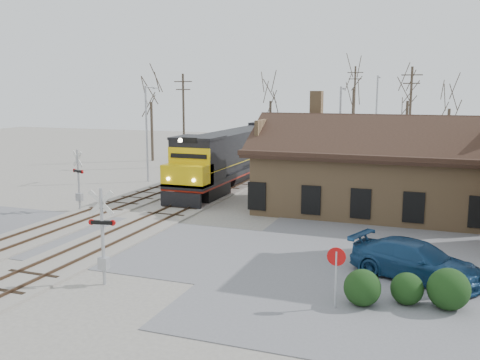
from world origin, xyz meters
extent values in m
plane|color=#A29D92|center=(0.00, 0.00, 0.00)|extent=(140.00, 140.00, 0.00)
cube|color=slate|center=(0.00, 0.00, 0.01)|extent=(60.00, 9.00, 0.03)
cube|color=slate|center=(18.00, 4.00, 0.02)|extent=(22.00, 26.00, 0.03)
cube|color=#A29D92|center=(0.00, 15.00, 0.06)|extent=(3.40, 90.00, 0.12)
cube|color=#473323|center=(-0.72, 15.00, 0.17)|extent=(0.08, 90.00, 0.14)
cube|color=#473323|center=(0.72, 15.00, 0.17)|extent=(0.08, 90.00, 0.14)
cube|color=#A29D92|center=(-4.50, 15.00, 0.06)|extent=(3.40, 90.00, 0.12)
cube|color=#473323|center=(-5.22, 15.00, 0.17)|extent=(0.08, 90.00, 0.14)
cube|color=#473323|center=(-3.78, 15.00, 0.17)|extent=(0.08, 90.00, 0.14)
cube|color=#9B7850|center=(12.00, 12.00, 2.00)|extent=(14.00, 8.00, 4.00)
cube|color=black|center=(12.00, 12.00, 4.10)|extent=(15.20, 9.20, 0.30)
cube|color=black|center=(12.00, 9.70, 5.10)|extent=(15.00, 4.71, 2.66)
cube|color=black|center=(12.00, 14.30, 5.10)|extent=(15.00, 4.71, 2.66)
cube|color=#9B7850|center=(8.00, 13.50, 6.80)|extent=(0.80, 0.80, 2.20)
cube|color=black|center=(0.00, 11.99, 0.58)|extent=(2.65, 4.23, 1.06)
cube|color=black|center=(0.00, 25.74, 0.58)|extent=(2.65, 4.23, 1.06)
cube|color=black|center=(0.00, 18.87, 1.43)|extent=(3.17, 21.16, 0.37)
cube|color=maroon|center=(0.00, 18.87, 1.20)|extent=(3.19, 21.16, 0.13)
cube|color=black|center=(0.00, 20.19, 3.07)|extent=(2.75, 15.34, 2.96)
cube|color=black|center=(0.00, 11.04, 3.07)|extent=(3.17, 2.96, 2.96)
cube|color=yellow|center=(0.00, 9.24, 2.17)|extent=(3.17, 1.90, 1.48)
cube|color=black|center=(0.00, 8.19, 0.58)|extent=(2.96, 0.25, 1.06)
cylinder|color=#FFF2CC|center=(0.00, 8.27, 4.66)|extent=(0.30, 0.10, 0.30)
cube|color=black|center=(0.00, 33.65, 0.58)|extent=(2.65, 4.23, 1.06)
cube|color=black|center=(0.00, 47.40, 0.58)|extent=(2.65, 4.23, 1.06)
cube|color=black|center=(0.00, 40.53, 1.43)|extent=(3.17, 21.16, 0.37)
cube|color=maroon|center=(0.00, 40.53, 1.20)|extent=(3.19, 21.16, 0.13)
cube|color=black|center=(0.00, 41.85, 3.07)|extent=(2.75, 15.34, 2.96)
cube|color=black|center=(0.00, 32.70, 3.07)|extent=(3.17, 2.96, 2.96)
cube|color=black|center=(0.00, 30.90, 2.17)|extent=(3.17, 1.90, 1.48)
cube|color=black|center=(0.00, 29.85, 0.58)|extent=(2.96, 0.25, 1.06)
cylinder|color=#A5A8AD|center=(3.46, -5.76, 2.03)|extent=(0.14, 0.14, 4.07)
cube|color=silver|center=(3.46, -5.76, 3.46)|extent=(1.05, 0.25, 1.06)
cube|color=silver|center=(3.46, -5.76, 3.46)|extent=(1.05, 0.25, 1.06)
cube|color=black|center=(3.46, -5.76, 2.64)|extent=(0.93, 0.33, 0.15)
cylinder|color=#B20C0C|center=(3.01, -5.85, 2.64)|extent=(0.25, 0.13, 0.24)
cylinder|color=#B20C0C|center=(3.91, -5.67, 2.64)|extent=(0.25, 0.13, 0.24)
cube|color=#A5A8AD|center=(3.46, -5.76, 0.91)|extent=(0.41, 0.30, 0.51)
cylinder|color=#A5A8AD|center=(-6.08, 5.35, 2.05)|extent=(0.14, 0.14, 4.10)
cube|color=silver|center=(-6.08, 5.35, 3.49)|extent=(1.02, 0.43, 1.07)
cube|color=silver|center=(-6.08, 5.35, 3.49)|extent=(1.02, 0.43, 1.07)
cube|color=black|center=(-6.08, 5.35, 2.67)|extent=(0.92, 0.47, 0.15)
cylinder|color=#B20C0C|center=(-5.65, 5.18, 2.67)|extent=(0.26, 0.16, 0.25)
cylinder|color=#B20C0C|center=(-6.52, 5.52, 2.67)|extent=(0.26, 0.16, 0.25)
cube|color=#A5A8AD|center=(-6.08, 5.35, 0.92)|extent=(0.41, 0.31, 0.51)
cylinder|color=#A5A8AD|center=(12.87, -4.91, 1.09)|extent=(0.08, 0.08, 2.19)
cylinder|color=#B20C0C|center=(12.87, -4.91, 1.99)|extent=(0.70, 0.05, 0.70)
imported|color=navy|center=(15.52, -0.63, 0.82)|extent=(6.06, 4.15, 1.63)
sphere|color=black|center=(13.76, -4.27, 0.69)|extent=(1.38, 1.38, 1.38)
sphere|color=black|center=(15.32, -3.57, 0.61)|extent=(1.22, 1.22, 1.22)
sphere|color=black|center=(16.77, -3.53, 0.77)|extent=(1.55, 1.55, 1.55)
cylinder|color=#A5A8AD|center=(-7.66, 17.04, 4.15)|extent=(0.18, 0.18, 8.30)
cylinder|color=#A5A8AD|center=(-7.66, 17.94, 8.20)|extent=(0.12, 1.80, 0.12)
cube|color=#A5A8AD|center=(-7.66, 18.74, 8.10)|extent=(0.25, 0.50, 0.12)
cylinder|color=#A5A8AD|center=(8.32, 21.35, 4.12)|extent=(0.18, 0.18, 8.25)
cylinder|color=#A5A8AD|center=(8.32, 22.25, 8.15)|extent=(0.12, 1.80, 0.12)
cube|color=#A5A8AD|center=(8.32, 23.05, 8.05)|extent=(0.25, 0.50, 0.12)
cylinder|color=#A5A8AD|center=(9.76, 35.22, 4.74)|extent=(0.18, 0.18, 9.48)
cylinder|color=#A5A8AD|center=(9.76, 36.12, 9.38)|extent=(0.12, 1.80, 0.12)
cube|color=#A5A8AD|center=(9.76, 36.92, 9.28)|extent=(0.25, 0.50, 0.12)
cylinder|color=#382D23|center=(-8.67, 26.31, 4.80)|extent=(0.24, 0.24, 9.61)
cube|color=#382D23|center=(-8.67, 26.31, 8.81)|extent=(2.00, 0.10, 0.10)
cube|color=#382D23|center=(-8.67, 26.31, 8.01)|extent=(1.60, 0.10, 0.10)
cylinder|color=#382D23|center=(5.78, 46.18, 5.47)|extent=(0.24, 0.24, 10.95)
cube|color=#382D23|center=(5.78, 46.18, 10.15)|extent=(2.00, 0.10, 0.10)
cube|color=#382D23|center=(5.78, 46.18, 9.35)|extent=(1.60, 0.10, 0.10)
cylinder|color=#382D23|center=(13.39, 31.36, 5.10)|extent=(0.24, 0.24, 10.19)
cube|color=#382D23|center=(13.39, 31.36, 9.39)|extent=(2.00, 0.10, 0.10)
cube|color=#382D23|center=(13.39, 31.36, 8.59)|extent=(1.60, 0.10, 0.10)
cylinder|color=#382D23|center=(-14.28, 29.55, 3.32)|extent=(0.32, 0.32, 6.63)
cylinder|color=#382D23|center=(-3.54, 40.03, 3.31)|extent=(0.32, 0.32, 6.63)
cylinder|color=#382D23|center=(5.69, 45.97, 4.09)|extent=(0.32, 0.32, 8.17)
cylinder|color=#382D23|center=(12.66, 39.60, 3.38)|extent=(0.32, 0.32, 6.76)
cylinder|color=#382D23|center=(17.06, 38.78, 2.99)|extent=(0.32, 0.32, 5.98)
camera|label=1|loc=(16.08, -23.60, 7.96)|focal=40.00mm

